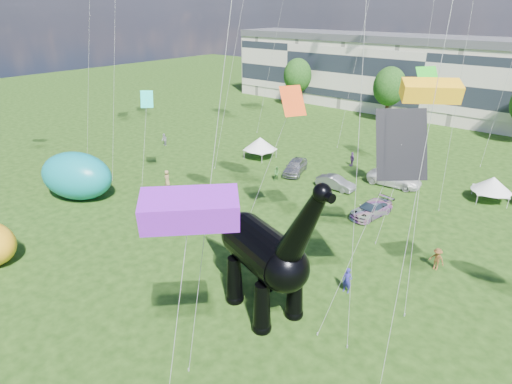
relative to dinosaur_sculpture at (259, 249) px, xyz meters
The scene contains 13 objects.
ground 5.39m from the dinosaur_sculpture, 121.72° to the right, with size 220.00×220.00×0.00m, color #16330C.
terrace_row 59.84m from the dinosaur_sculpture, 99.49° to the left, with size 78.00×11.00×12.00m, color beige.
tree_far_left 59.32m from the dinosaur_sculpture, 122.52° to the left, with size 5.20×5.20×9.44m.
tree_mid_left 51.92m from the dinosaur_sculpture, 105.50° to the left, with size 5.20×5.20×9.44m.
dinosaur_sculpture is the anchor object (origin of this frame).
car_silver 24.05m from the dinosaur_sculpture, 119.35° to the left, with size 1.95×4.86×1.65m, color #AAAAAF.
car_grey 20.90m from the dinosaur_sculpture, 106.39° to the left, with size 1.45×4.17×1.37m, color slate.
car_white 24.96m from the dinosaur_sculpture, 93.38° to the left, with size 2.60×5.64×1.57m, color silver.
car_dark 16.64m from the dinosaur_sculpture, 90.15° to the left, with size 1.95×4.79×1.39m, color #595960.
gazebo_near 27.95m from the dinosaur_sculpture, 74.44° to the left, with size 4.81×4.81×2.56m.
gazebo_left 28.84m from the dinosaur_sculpture, 129.16° to the left, with size 3.95×3.95×2.74m.
inflatable_teal 24.51m from the dinosaur_sculpture, behind, with size 7.58×4.74×4.74m, color #0B848E.
visitors 11.98m from the dinosaur_sculpture, 104.36° to the left, with size 55.55×43.74×1.84m.
Camera 1 is at (16.25, -14.52, 17.87)m, focal length 30.00 mm.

